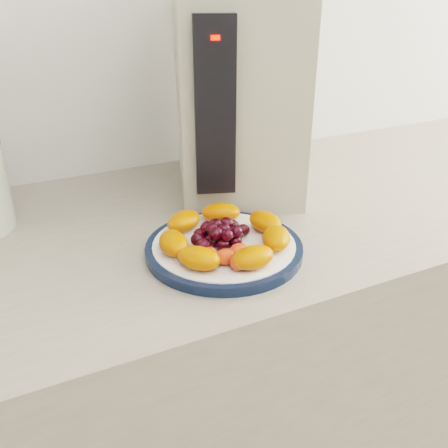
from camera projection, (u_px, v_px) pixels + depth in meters
name	position (u px, v px, depth m)	size (l,w,h in m)	color
counter	(195.00, 408.00, 1.07)	(3.50, 0.60, 0.90)	gray
cabinet_face	(195.00, 418.00, 1.08)	(3.48, 0.58, 0.84)	#926A4D
plate_rim	(224.00, 249.00, 0.76)	(0.24, 0.24, 0.01)	#0D1933
plate_face	(224.00, 248.00, 0.76)	(0.22, 0.22, 0.02)	white
appliance_body	(236.00, 91.00, 0.93)	(0.22, 0.30, 0.38)	#A6A38D
appliance_panel	(215.00, 109.00, 0.79)	(0.06, 0.02, 0.28)	black
appliance_led	(215.00, 38.00, 0.73)	(0.01, 0.01, 0.01)	#FF0C05
fruit_plate	(224.00, 236.00, 0.75)	(0.20, 0.21, 0.04)	#D24A03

